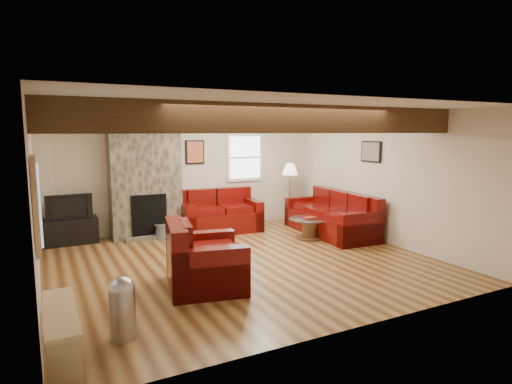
# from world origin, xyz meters

# --- Properties ---
(room) EXTENTS (8.00, 8.00, 8.00)m
(room) POSITION_xyz_m (0.00, 0.00, 1.25)
(room) COLOR brown
(room) RESTS_ON ground
(floor) EXTENTS (6.00, 6.00, 0.00)m
(floor) POSITION_xyz_m (0.00, 0.00, 0.00)
(floor) COLOR brown
(floor) RESTS_ON ground
(oak_beam) EXTENTS (6.00, 0.36, 0.38)m
(oak_beam) POSITION_xyz_m (0.00, -1.25, 2.31)
(oak_beam) COLOR #351F0F
(oak_beam) RESTS_ON room
(chimney_breast) EXTENTS (1.40, 0.67, 2.50)m
(chimney_breast) POSITION_xyz_m (-1.00, 2.49, 1.22)
(chimney_breast) COLOR #37322B
(chimney_breast) RESTS_ON floor
(back_window) EXTENTS (0.90, 0.08, 1.10)m
(back_window) POSITION_xyz_m (1.35, 2.71, 1.55)
(back_window) COLOR white
(back_window) RESTS_ON room
(hatch_window) EXTENTS (0.08, 1.00, 0.90)m
(hatch_window) POSITION_xyz_m (-2.96, -1.50, 1.45)
(hatch_window) COLOR tan
(hatch_window) RESTS_ON room
(ceiling_dome) EXTENTS (0.40, 0.40, 0.18)m
(ceiling_dome) POSITION_xyz_m (0.90, 0.90, 2.44)
(ceiling_dome) COLOR #EEE1CA
(ceiling_dome) RESTS_ON room
(artwork_back) EXTENTS (0.42, 0.06, 0.52)m
(artwork_back) POSITION_xyz_m (0.15, 2.71, 1.70)
(artwork_back) COLOR black
(artwork_back) RESTS_ON room
(artwork_right) EXTENTS (0.06, 0.55, 0.42)m
(artwork_right) POSITION_xyz_m (2.96, 0.30, 1.75)
(artwork_right) COLOR black
(artwork_right) RESTS_ON room
(sofa_three) EXTENTS (1.09, 2.34, 0.88)m
(sofa_three) POSITION_xyz_m (2.48, 0.93, 0.44)
(sofa_three) COLOR #470905
(sofa_three) RESTS_ON floor
(loveseat) EXTENTS (1.75, 1.09, 0.89)m
(loveseat) POSITION_xyz_m (0.52, 2.23, 0.45)
(loveseat) COLOR #470905
(loveseat) RESTS_ON floor
(armchair_red) EXTENTS (1.21, 1.32, 0.92)m
(armchair_red) POSITION_xyz_m (-0.94, -0.80, 0.46)
(armchair_red) COLOR #470905
(armchair_red) RESTS_ON floor
(coffee_table) EXTENTS (0.84, 0.84, 0.44)m
(coffee_table) POSITION_xyz_m (1.88, 0.80, 0.21)
(coffee_table) COLOR #432715
(coffee_table) RESTS_ON floor
(tv_cabinet) EXTENTS (1.00, 0.40, 0.50)m
(tv_cabinet) POSITION_xyz_m (-2.45, 2.53, 0.25)
(tv_cabinet) COLOR black
(tv_cabinet) RESTS_ON floor
(television) EXTENTS (0.83, 0.11, 0.48)m
(television) POSITION_xyz_m (-2.45, 2.53, 0.74)
(television) COLOR black
(television) RESTS_ON tv_cabinet
(floor_lamp) EXTENTS (0.36, 0.36, 1.42)m
(floor_lamp) POSITION_xyz_m (2.20, 2.09, 1.21)
(floor_lamp) COLOR tan
(floor_lamp) RESTS_ON floor
(pine_bench) EXTENTS (0.29, 1.25, 0.47)m
(pine_bench) POSITION_xyz_m (-2.83, -1.95, 0.23)
(pine_bench) COLOR tan
(pine_bench) RESTS_ON floor
(pedal_bin) EXTENTS (0.32, 0.32, 0.67)m
(pedal_bin) POSITION_xyz_m (-2.24, -1.83, 0.33)
(pedal_bin) COLOR #B3B3B9
(pedal_bin) RESTS_ON floor
(coal_bucket) EXTENTS (0.32, 0.32, 0.30)m
(coal_bucket) POSITION_xyz_m (-0.77, 2.14, 0.15)
(coal_bucket) COLOR slate
(coal_bucket) RESTS_ON floor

